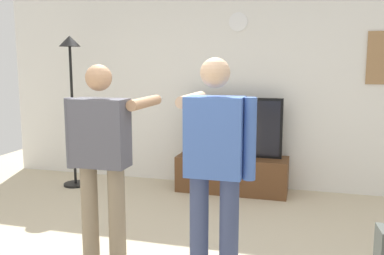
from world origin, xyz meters
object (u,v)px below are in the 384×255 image
(wall_clock, at_px, (238,22))
(floor_lamp, at_px, (71,80))
(television, at_px, (233,127))
(tv_stand, at_px, (232,174))
(person_standing_nearer_lamp, at_px, (102,153))
(person_standing_nearer_couch, at_px, (215,162))

(wall_clock, xyz_separation_m, floor_lamp, (-2.12, -0.60, -0.75))
(television, relative_size, wall_clock, 5.17)
(wall_clock, bearing_deg, floor_lamp, -164.31)
(tv_stand, xyz_separation_m, person_standing_nearer_lamp, (-0.68, -2.24, 0.71))
(television, bearing_deg, person_standing_nearer_couch, -83.09)
(tv_stand, distance_m, person_standing_nearer_lamp, 2.45)
(television, bearing_deg, person_standing_nearer_lamp, -106.45)
(television, xyz_separation_m, person_standing_nearer_couch, (0.29, -2.43, 0.12))
(floor_lamp, distance_m, person_standing_nearer_lamp, 2.47)
(person_standing_nearer_lamp, height_order, person_standing_nearer_couch, person_standing_nearer_couch)
(floor_lamp, bearing_deg, person_standing_nearer_couch, -40.76)
(television, distance_m, floor_lamp, 2.23)
(person_standing_nearer_couch, bearing_deg, tv_stand, 97.04)
(person_standing_nearer_couch, bearing_deg, wall_clock, 96.28)
(television, bearing_deg, tv_stand, -90.00)
(television, height_order, person_standing_nearer_couch, person_standing_nearer_couch)
(tv_stand, bearing_deg, person_standing_nearer_couch, -82.96)
(tv_stand, relative_size, wall_clock, 5.90)
(wall_clock, relative_size, person_standing_nearer_couch, 0.14)
(person_standing_nearer_lamp, bearing_deg, television, 73.55)
(television, bearing_deg, wall_clock, 90.00)
(tv_stand, height_order, wall_clock, wall_clock)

